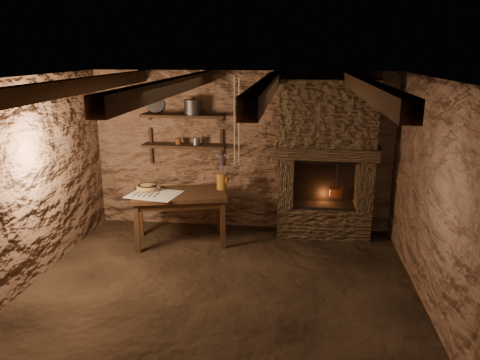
# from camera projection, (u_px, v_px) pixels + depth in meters

# --- Properties ---
(floor) EXTENTS (4.50, 4.50, 0.00)m
(floor) POSITION_uv_depth(u_px,v_px,m) (222.00, 286.00, 5.49)
(floor) COLOR black
(floor) RESTS_ON ground
(back_wall) EXTENTS (4.50, 0.04, 2.40)m
(back_wall) POSITION_uv_depth(u_px,v_px,m) (241.00, 151.00, 7.09)
(back_wall) COLOR #513526
(back_wall) RESTS_ON floor
(front_wall) EXTENTS (4.50, 0.04, 2.40)m
(front_wall) POSITION_uv_depth(u_px,v_px,m) (175.00, 269.00, 3.26)
(front_wall) COLOR #513526
(front_wall) RESTS_ON floor
(left_wall) EXTENTS (0.04, 4.00, 2.40)m
(left_wall) POSITION_uv_depth(u_px,v_px,m) (29.00, 182.00, 5.43)
(left_wall) COLOR #513526
(left_wall) RESTS_ON floor
(right_wall) EXTENTS (0.04, 4.00, 2.40)m
(right_wall) POSITION_uv_depth(u_px,v_px,m) (432.00, 196.00, 4.91)
(right_wall) COLOR #513526
(right_wall) RESTS_ON floor
(ceiling) EXTENTS (4.50, 4.00, 0.04)m
(ceiling) POSITION_uv_depth(u_px,v_px,m) (219.00, 78.00, 4.85)
(ceiling) COLOR black
(ceiling) RESTS_ON back_wall
(beam_far_left) EXTENTS (0.14, 3.95, 0.16)m
(beam_far_left) POSITION_uv_depth(u_px,v_px,m) (82.00, 85.00, 5.05)
(beam_far_left) COLOR black
(beam_far_left) RESTS_ON ceiling
(beam_mid_left) EXTENTS (0.14, 3.95, 0.16)m
(beam_mid_left) POSITION_uv_depth(u_px,v_px,m) (173.00, 86.00, 4.93)
(beam_mid_left) COLOR black
(beam_mid_left) RESTS_ON ceiling
(beam_mid_right) EXTENTS (0.14, 3.95, 0.16)m
(beam_mid_right) POSITION_uv_depth(u_px,v_px,m) (267.00, 87.00, 4.82)
(beam_mid_right) COLOR black
(beam_mid_right) RESTS_ON ceiling
(beam_far_right) EXTENTS (0.14, 3.95, 0.16)m
(beam_far_right) POSITION_uv_depth(u_px,v_px,m) (366.00, 88.00, 4.70)
(beam_far_right) COLOR black
(beam_far_right) RESTS_ON ceiling
(shelf_lower) EXTENTS (1.25, 0.30, 0.04)m
(shelf_lower) POSITION_uv_depth(u_px,v_px,m) (184.00, 146.00, 7.00)
(shelf_lower) COLOR black
(shelf_lower) RESTS_ON back_wall
(shelf_upper) EXTENTS (1.25, 0.30, 0.04)m
(shelf_upper) POSITION_uv_depth(u_px,v_px,m) (183.00, 116.00, 6.88)
(shelf_upper) COLOR black
(shelf_upper) RESTS_ON back_wall
(hearth) EXTENTS (1.43, 0.51, 2.30)m
(hearth) POSITION_uv_depth(u_px,v_px,m) (326.00, 155.00, 6.71)
(hearth) COLOR #37291B
(hearth) RESTS_ON floor
(work_table) EXTENTS (1.44, 1.04, 0.74)m
(work_table) POSITION_uv_depth(u_px,v_px,m) (180.00, 215.00, 6.69)
(work_table) COLOR black
(work_table) RESTS_ON floor
(linen_cloth) EXTENTS (0.76, 0.66, 0.01)m
(linen_cloth) POSITION_uv_depth(u_px,v_px,m) (154.00, 194.00, 6.49)
(linen_cloth) COLOR beige
(linen_cloth) RESTS_ON work_table
(pewter_cutlery_row) EXTENTS (0.60, 0.32, 0.01)m
(pewter_cutlery_row) POSITION_uv_depth(u_px,v_px,m) (154.00, 194.00, 6.47)
(pewter_cutlery_row) COLOR #9A988C
(pewter_cutlery_row) RESTS_ON linen_cloth
(drinking_glasses) EXTENTS (0.22, 0.07, 0.09)m
(drinking_glasses) POSITION_uv_depth(u_px,v_px,m) (158.00, 188.00, 6.60)
(drinking_glasses) COLOR silver
(drinking_glasses) RESTS_ON linen_cloth
(stoneware_jug) EXTENTS (0.17, 0.17, 0.52)m
(stoneware_jug) POSITION_uv_depth(u_px,v_px,m) (222.00, 174.00, 6.71)
(stoneware_jug) COLOR #98611D
(stoneware_jug) RESTS_ON work_table
(wooden_bowl) EXTENTS (0.39, 0.39, 0.12)m
(wooden_bowl) POSITION_uv_depth(u_px,v_px,m) (148.00, 187.00, 6.70)
(wooden_bowl) COLOR #9C7A43
(wooden_bowl) RESTS_ON work_table
(iron_stockpot) EXTENTS (0.29, 0.29, 0.20)m
(iron_stockpot) POSITION_uv_depth(u_px,v_px,m) (193.00, 108.00, 6.84)
(iron_stockpot) COLOR #2A2725
(iron_stockpot) RESTS_ON shelf_upper
(tin_pan) EXTENTS (0.30, 0.23, 0.28)m
(tin_pan) POSITION_uv_depth(u_px,v_px,m) (155.00, 104.00, 6.99)
(tin_pan) COLOR gray
(tin_pan) RESTS_ON shelf_upper
(small_kettle) EXTENTS (0.17, 0.15, 0.16)m
(small_kettle) POSITION_uv_depth(u_px,v_px,m) (196.00, 141.00, 6.96)
(small_kettle) COLOR gray
(small_kettle) RESTS_ON shelf_lower
(rusty_tin) EXTENTS (0.10, 0.10, 0.09)m
(rusty_tin) POSITION_uv_depth(u_px,v_px,m) (178.00, 141.00, 7.00)
(rusty_tin) COLOR #602F13
(rusty_tin) RESTS_ON shelf_lower
(red_pot) EXTENTS (0.24, 0.24, 0.54)m
(red_pot) POSITION_uv_depth(u_px,v_px,m) (336.00, 192.00, 6.79)
(red_pot) COLOR maroon
(red_pot) RESTS_ON hearth
(hanging_ropes) EXTENTS (0.08, 0.08, 1.20)m
(hanging_ropes) POSITION_uv_depth(u_px,v_px,m) (237.00, 121.00, 6.01)
(hanging_ropes) COLOR #C3AF89
(hanging_ropes) RESTS_ON ceiling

